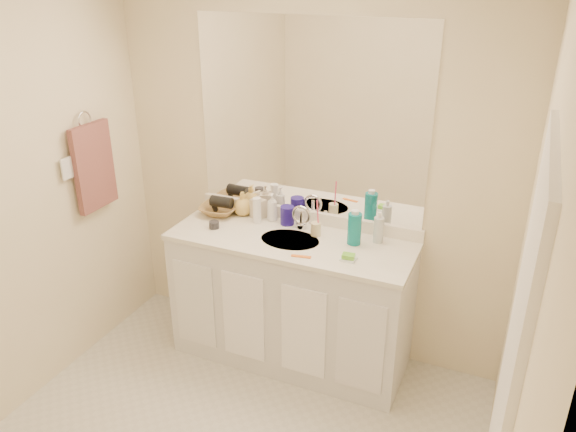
# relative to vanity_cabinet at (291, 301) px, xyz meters

# --- Properties ---
(wall_back) EXTENTS (2.60, 0.02, 2.40)m
(wall_back) POSITION_rel_vanity_cabinet_xyz_m (0.00, 0.28, 0.77)
(wall_back) COLOR #F3E4BE
(wall_back) RESTS_ON floor
(wall_right) EXTENTS (0.02, 2.60, 2.40)m
(wall_right) POSITION_rel_vanity_cabinet_xyz_m (1.30, -1.02, 0.77)
(wall_right) COLOR #F3E4BE
(wall_right) RESTS_ON floor
(vanity_cabinet) EXTENTS (1.50, 0.55, 0.85)m
(vanity_cabinet) POSITION_rel_vanity_cabinet_xyz_m (0.00, 0.00, 0.00)
(vanity_cabinet) COLOR silver
(vanity_cabinet) RESTS_ON floor
(countertop) EXTENTS (1.52, 0.57, 0.03)m
(countertop) POSITION_rel_vanity_cabinet_xyz_m (0.00, 0.00, 0.44)
(countertop) COLOR white
(countertop) RESTS_ON vanity_cabinet
(backsplash) EXTENTS (1.52, 0.03, 0.08)m
(backsplash) POSITION_rel_vanity_cabinet_xyz_m (0.00, 0.26, 0.50)
(backsplash) COLOR white
(backsplash) RESTS_ON countertop
(sink_basin) EXTENTS (0.37, 0.37, 0.02)m
(sink_basin) POSITION_rel_vanity_cabinet_xyz_m (0.00, -0.02, 0.44)
(sink_basin) COLOR beige
(sink_basin) RESTS_ON countertop
(faucet) EXTENTS (0.02, 0.02, 0.11)m
(faucet) POSITION_rel_vanity_cabinet_xyz_m (0.00, 0.16, 0.51)
(faucet) COLOR silver
(faucet) RESTS_ON countertop
(mirror) EXTENTS (1.48, 0.01, 1.20)m
(mirror) POSITION_rel_vanity_cabinet_xyz_m (0.00, 0.27, 1.14)
(mirror) COLOR white
(mirror) RESTS_ON wall_back
(blue_mug) EXTENTS (0.11, 0.11, 0.12)m
(blue_mug) POSITION_rel_vanity_cabinet_xyz_m (-0.11, 0.18, 0.52)
(blue_mug) COLOR navy
(blue_mug) RESTS_ON countertop
(tan_cup) EXTENTS (0.08, 0.08, 0.08)m
(tan_cup) POSITION_rel_vanity_cabinet_xyz_m (0.12, 0.10, 0.50)
(tan_cup) COLOR beige
(tan_cup) RESTS_ON countertop
(toothbrush) EXTENTS (0.01, 0.04, 0.18)m
(toothbrush) POSITION_rel_vanity_cabinet_xyz_m (0.13, 0.10, 0.60)
(toothbrush) COLOR #F94169
(toothbrush) RESTS_ON tan_cup
(mouthwash_bottle) EXTENTS (0.10, 0.10, 0.19)m
(mouthwash_bottle) POSITION_rel_vanity_cabinet_xyz_m (0.37, 0.09, 0.55)
(mouthwash_bottle) COLOR #0A7980
(mouthwash_bottle) RESTS_ON countertop
(clear_pump_bottle) EXTENTS (0.07, 0.07, 0.16)m
(clear_pump_bottle) POSITION_rel_vanity_cabinet_xyz_m (0.50, 0.17, 0.53)
(clear_pump_bottle) COLOR silver
(clear_pump_bottle) RESTS_ON countertop
(soap_dish) EXTENTS (0.09, 0.07, 0.01)m
(soap_dish) POSITION_rel_vanity_cabinet_xyz_m (0.41, -0.13, 0.46)
(soap_dish) COLOR white
(soap_dish) RESTS_ON countertop
(green_soap) EXTENTS (0.07, 0.06, 0.02)m
(green_soap) POSITION_rel_vanity_cabinet_xyz_m (0.41, -0.13, 0.48)
(green_soap) COLOR #6BC630
(green_soap) RESTS_ON soap_dish
(orange_comb) EXTENTS (0.12, 0.04, 0.00)m
(orange_comb) POSITION_rel_vanity_cabinet_xyz_m (0.15, -0.20, 0.46)
(orange_comb) COLOR orange
(orange_comb) RESTS_ON countertop
(dark_jar) EXTENTS (0.07, 0.07, 0.05)m
(dark_jar) POSITION_rel_vanity_cabinet_xyz_m (-0.51, -0.06, 0.48)
(dark_jar) COLOR #27262B
(dark_jar) RESTS_ON countertop
(extra_white_bottle) EXTENTS (0.07, 0.07, 0.17)m
(extra_white_bottle) POSITION_rel_vanity_cabinet_xyz_m (-0.30, 0.13, 0.54)
(extra_white_bottle) COLOR white
(extra_white_bottle) RESTS_ON countertop
(soap_bottle_white) EXTENTS (0.09, 0.09, 0.18)m
(soap_bottle_white) POSITION_rel_vanity_cabinet_xyz_m (-0.22, 0.20, 0.55)
(soap_bottle_white) COLOR white
(soap_bottle_white) RESTS_ON countertop
(soap_bottle_cream) EXTENTS (0.11, 0.11, 0.19)m
(soap_bottle_cream) POSITION_rel_vanity_cabinet_xyz_m (-0.33, 0.21, 0.55)
(soap_bottle_cream) COLOR beige
(soap_bottle_cream) RESTS_ON countertop
(soap_bottle_yellow) EXTENTS (0.13, 0.13, 0.16)m
(soap_bottle_yellow) POSITION_rel_vanity_cabinet_xyz_m (-0.44, 0.20, 0.54)
(soap_bottle_yellow) COLOR gold
(soap_bottle_yellow) RESTS_ON countertop
(wicker_basket) EXTENTS (0.29, 0.29, 0.06)m
(wicker_basket) POSITION_rel_vanity_cabinet_xyz_m (-0.59, 0.15, 0.49)
(wicker_basket) COLOR olive
(wicker_basket) RESTS_ON countertop
(hair_dryer) EXTENTS (0.15, 0.08, 0.07)m
(hair_dryer) POSITION_rel_vanity_cabinet_xyz_m (-0.57, 0.15, 0.54)
(hair_dryer) COLOR black
(hair_dryer) RESTS_ON wicker_basket
(towel_ring) EXTENTS (0.01, 0.11, 0.11)m
(towel_ring) POSITION_rel_vanity_cabinet_xyz_m (-1.27, -0.25, 1.12)
(towel_ring) COLOR silver
(towel_ring) RESTS_ON wall_left
(hand_towel) EXTENTS (0.04, 0.32, 0.55)m
(hand_towel) POSITION_rel_vanity_cabinet_xyz_m (-1.25, -0.25, 0.82)
(hand_towel) COLOR brown
(hand_towel) RESTS_ON towel_ring
(switch_plate) EXTENTS (0.01, 0.08, 0.13)m
(switch_plate) POSITION_rel_vanity_cabinet_xyz_m (-1.27, -0.45, 0.88)
(switch_plate) COLOR white
(switch_plate) RESTS_ON wall_left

